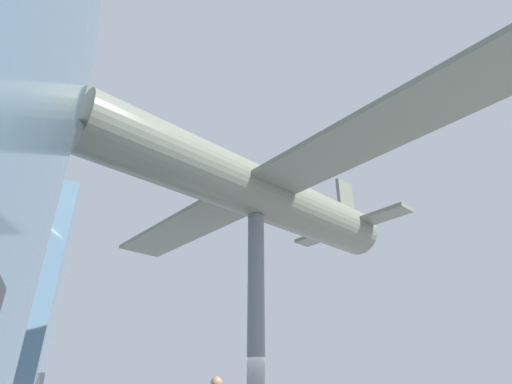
% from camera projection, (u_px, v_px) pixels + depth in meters
% --- Properties ---
extents(support_pylon_central, '(0.58, 0.58, 7.38)m').
position_uv_depth(support_pylon_central, '(256.00, 319.00, 13.14)').
color(support_pylon_central, slate).
rests_on(support_pylon_central, ground_plane).
extents(suspended_airplane, '(18.74, 14.71, 3.59)m').
position_uv_depth(suspended_airplane, '(253.00, 190.00, 15.18)').
color(suspended_airplane, slate).
rests_on(suspended_airplane, support_pylon_central).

